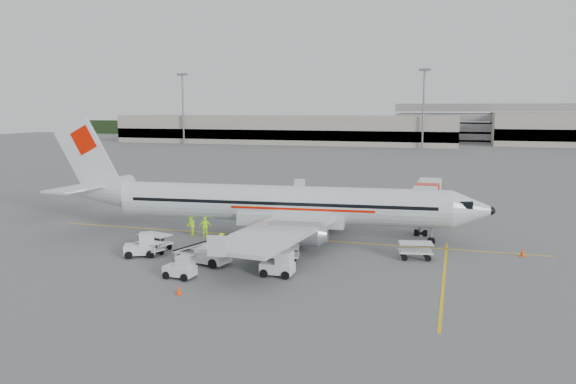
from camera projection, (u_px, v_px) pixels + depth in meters
name	position (u px, v px, depth m)	size (l,w,h in m)	color
ground	(281.00, 238.00, 49.38)	(360.00, 360.00, 0.00)	#56595B
stripe_lead	(281.00, 238.00, 49.38)	(44.00, 0.20, 0.01)	yellow
stripe_cross	(444.00, 277.00, 37.82)	(0.20, 20.00, 0.01)	yellow
terminal_west	(284.00, 129.00, 183.24)	(110.00, 22.00, 9.00)	gray
parking_garage	(490.00, 121.00, 192.76)	(62.00, 24.00, 14.00)	slate
treeline	(418.00, 130.00, 214.68)	(300.00, 3.00, 6.00)	black
mast_west	(183.00, 109.00, 179.47)	(3.20, 1.20, 22.00)	slate
mast_center	(423.00, 109.00, 158.09)	(3.20, 1.20, 22.00)	slate
aircraft	(281.00, 179.00, 48.57)	(37.86, 29.68, 10.44)	silver
jet_bridge	(426.00, 204.00, 54.98)	(2.85, 15.20, 3.99)	silver
belt_loader	(203.00, 244.00, 41.05)	(5.36, 2.01, 2.90)	silver
tug_fore	(277.00, 264.00, 38.05)	(2.23, 1.28, 1.72)	silver
tug_mid	(180.00, 266.00, 37.59)	(2.06, 1.18, 1.59)	silver
tug_aft	(140.00, 245.00, 43.07)	(2.34, 1.34, 1.81)	silver
cart_loaded_a	(155.00, 242.00, 45.04)	(2.53, 1.50, 1.32)	silver
cart_loaded_b	(150.00, 248.00, 43.43)	(2.08, 1.23, 1.08)	silver
cart_empty_a	(282.00, 254.00, 41.20)	(2.53, 1.50, 1.32)	silver
cart_empty_b	(415.00, 251.00, 42.37)	(2.48, 1.46, 1.29)	silver
cone_nose	(523.00, 252.00, 43.14)	(0.40, 0.40, 0.66)	#FC3C03
cone_port	(366.00, 202.00, 66.53)	(0.39, 0.39, 0.63)	#FC3C03
cone_stbd	(179.00, 290.00, 34.32)	(0.35, 0.35, 0.56)	#FC3C03
crew_a	(255.00, 231.00, 48.40)	(0.58, 0.38, 1.58)	#AEEF15
crew_b	(191.00, 225.00, 50.11)	(0.91, 0.71, 1.87)	#AEEF15
crew_c	(222.00, 244.00, 43.31)	(1.14, 0.66, 1.77)	#AEEF15
crew_d	(205.00, 227.00, 49.71)	(1.06, 0.44, 1.81)	#AEEF15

